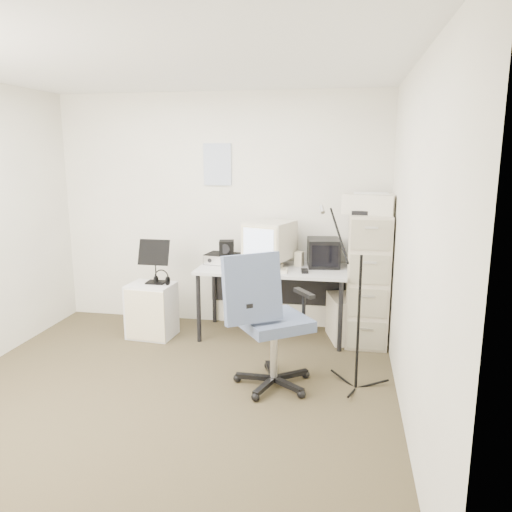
% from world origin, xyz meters
% --- Properties ---
extents(floor, '(3.60, 3.60, 0.01)m').
position_xyz_m(floor, '(0.00, 0.00, -0.01)').
color(floor, '#413726').
rests_on(floor, ground).
extents(ceiling, '(3.60, 3.60, 0.01)m').
position_xyz_m(ceiling, '(0.00, 0.00, 2.50)').
color(ceiling, white).
rests_on(ceiling, ground).
extents(wall_back, '(3.60, 0.02, 2.50)m').
position_xyz_m(wall_back, '(0.00, 1.80, 1.25)').
color(wall_back, white).
rests_on(wall_back, ground).
extents(wall_right, '(0.02, 3.60, 2.50)m').
position_xyz_m(wall_right, '(1.80, 0.00, 1.25)').
color(wall_right, white).
rests_on(wall_right, ground).
extents(wall_calendar, '(0.30, 0.02, 0.44)m').
position_xyz_m(wall_calendar, '(-0.02, 1.79, 1.75)').
color(wall_calendar, white).
rests_on(wall_calendar, wall_back).
extents(filing_cabinet, '(0.40, 0.60, 1.30)m').
position_xyz_m(filing_cabinet, '(1.58, 1.48, 0.65)').
color(filing_cabinet, '#C1B69B').
rests_on(filing_cabinet, floor).
extents(printer, '(0.56, 0.46, 0.19)m').
position_xyz_m(printer, '(1.58, 1.48, 1.39)').
color(printer, '#B5AB8D').
rests_on(printer, filing_cabinet).
extents(desk, '(1.50, 0.70, 0.73)m').
position_xyz_m(desk, '(0.63, 1.45, 0.36)').
color(desk, '#AFAFAF').
rests_on(desk, floor).
extents(crt_monitor, '(0.54, 0.56, 0.46)m').
position_xyz_m(crt_monitor, '(0.59, 1.50, 0.96)').
color(crt_monitor, '#B5AB8D').
rests_on(crt_monitor, desk).
extents(crt_tv, '(0.36, 0.37, 0.29)m').
position_xyz_m(crt_tv, '(1.13, 1.59, 0.87)').
color(crt_tv, black).
rests_on(crt_tv, desk).
extents(desk_speaker, '(0.10, 0.10, 0.15)m').
position_xyz_m(desk_speaker, '(0.89, 1.57, 0.80)').
color(desk_speaker, beige).
rests_on(desk_speaker, desk).
extents(keyboard, '(0.47, 0.19, 0.03)m').
position_xyz_m(keyboard, '(0.57, 1.27, 0.74)').
color(keyboard, '#B5AB8D').
rests_on(keyboard, desk).
extents(mouse, '(0.08, 0.12, 0.03)m').
position_xyz_m(mouse, '(0.97, 1.29, 0.75)').
color(mouse, black).
rests_on(mouse, desk).
extents(radio_receiver, '(0.40, 0.32, 0.10)m').
position_xyz_m(radio_receiver, '(0.10, 1.54, 0.78)').
color(radio_receiver, black).
rests_on(radio_receiver, desk).
extents(radio_speaker, '(0.17, 0.17, 0.15)m').
position_xyz_m(radio_speaker, '(0.14, 1.49, 0.91)').
color(radio_speaker, black).
rests_on(radio_speaker, radio_receiver).
extents(papers, '(0.31, 0.36, 0.02)m').
position_xyz_m(papers, '(0.35, 1.30, 0.74)').
color(papers, white).
rests_on(papers, desk).
extents(pc_tower, '(0.33, 0.52, 0.45)m').
position_xyz_m(pc_tower, '(1.33, 1.48, 0.22)').
color(pc_tower, '#B5AB8D').
rests_on(pc_tower, floor).
extents(office_chair, '(0.92, 0.92, 1.14)m').
position_xyz_m(office_chair, '(0.81, 0.33, 0.57)').
color(office_chair, slate).
rests_on(office_chair, floor).
extents(side_cart, '(0.48, 0.40, 0.56)m').
position_xyz_m(side_cart, '(-0.59, 1.21, 0.28)').
color(side_cart, silver).
rests_on(side_cart, floor).
extents(music_stand, '(0.33, 0.19, 0.47)m').
position_xyz_m(music_stand, '(-0.55, 1.26, 0.79)').
color(music_stand, black).
rests_on(music_stand, side_cart).
extents(headphones, '(0.20, 0.20, 0.03)m').
position_xyz_m(headphones, '(-0.47, 1.21, 0.61)').
color(headphones, black).
rests_on(headphones, side_cart).
extents(mic_stand, '(0.03, 0.03, 1.45)m').
position_xyz_m(mic_stand, '(1.48, 0.41, 0.72)').
color(mic_stand, black).
rests_on(mic_stand, floor).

